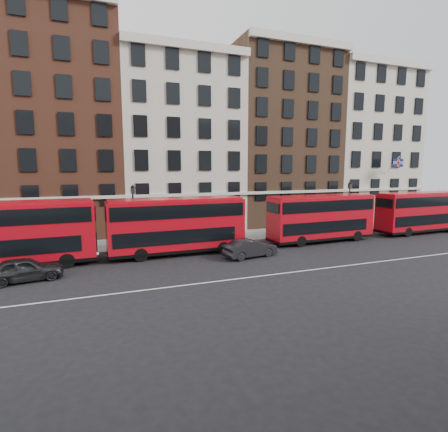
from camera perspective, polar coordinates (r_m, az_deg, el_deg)
name	(u,v)px	position (r m, az deg, el deg)	size (l,w,h in m)	color
ground	(240,269)	(24.48, 2.70, -8.58)	(120.00, 120.00, 0.00)	black
pavement	(198,239)	(34.06, -4.33, -3.73)	(80.00, 5.00, 0.15)	gray
kerb	(205,244)	(31.72, -3.05, -4.59)	(80.00, 0.30, 0.16)	gray
road_centre_line	(253,277)	(22.74, 4.73, -9.89)	(70.00, 0.12, 0.01)	white
building_terrace	(176,138)	(40.56, -7.92, 12.51)	(64.00, 11.95, 22.00)	beige
bus_a	(8,233)	(27.90, -31.83, -2.44)	(11.20, 2.99, 4.67)	#B00915
bus_b	(177,225)	(28.05, -7.73, -1.41)	(10.85, 2.78, 4.54)	#B00915
bus_c	(321,217)	(33.82, 15.54, -0.16)	(10.55, 2.89, 4.40)	#B00915
bus_d	(420,211)	(42.42, 29.34, 0.67)	(10.43, 2.83, 4.35)	#B00915
car_rear	(25,269)	(24.89, -29.79, -7.58)	(1.76, 4.38, 1.49)	#232426
car_front	(250,248)	(27.39, 4.33, -5.25)	(1.52, 4.35, 1.43)	black
lamp_post_left	(133,213)	(31.22, -14.57, 0.55)	(0.44, 0.44, 5.33)	black
lamp_post_right	(349,204)	(39.57, 19.75, 1.85)	(0.44, 0.44, 5.33)	black
traffic_light	(424,206)	(47.04, 29.91, 1.38)	(0.25, 0.45, 3.27)	black
iron_railings	(192,229)	(36.04, -5.33, -2.17)	(6.60, 0.06, 1.00)	black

